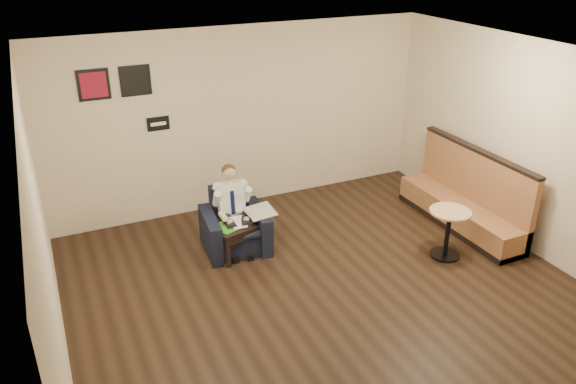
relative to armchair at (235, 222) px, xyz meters
name	(u,v)px	position (x,y,z in m)	size (l,w,h in m)	color
ground	(335,300)	(0.66, -1.65, -0.41)	(6.00, 6.00, 0.00)	black
wall_back	(243,118)	(0.66, 1.35, 0.99)	(6.00, 0.02, 2.80)	#F2E2C6
wall_front	(568,373)	(0.66, -4.65, 0.99)	(6.00, 0.02, 2.80)	#F2E2C6
wall_left	(46,255)	(-2.34, -1.65, 0.99)	(0.02, 6.00, 2.80)	#F2E2C6
wall_right	(542,153)	(3.66, -1.65, 0.99)	(0.02, 6.00, 2.80)	#F2E2C6
ceiling	(346,66)	(0.66, -1.65, 2.39)	(6.00, 6.00, 0.02)	white
seating_sign	(158,124)	(-0.64, 1.34, 1.09)	(0.32, 0.02, 0.20)	black
art_print_left	(94,85)	(-1.44, 1.34, 1.74)	(0.42, 0.03, 0.42)	maroon
art_print_right	(135,81)	(-0.89, 1.34, 1.74)	(0.42, 0.03, 0.42)	black
armchair	(235,222)	(0.00, 0.00, 0.00)	(0.84, 0.84, 0.82)	black
seated_man	(236,215)	(-0.01, -0.11, 0.15)	(0.53, 0.80, 1.12)	silver
lap_papers	(238,222)	(-0.02, -0.19, 0.09)	(0.19, 0.27, 0.01)	white
newspaper	(260,211)	(0.33, -0.12, 0.15)	(0.35, 0.44, 0.01)	silver
side_table	(233,239)	(-0.07, -0.13, -0.18)	(0.56, 0.56, 0.46)	black
green_folder	(232,225)	(-0.10, -0.16, 0.06)	(0.46, 0.33, 0.01)	green
coffee_mug	(239,213)	(0.08, 0.03, 0.10)	(0.08, 0.08, 0.10)	white
smartphone	(229,218)	(-0.06, 0.04, 0.06)	(0.14, 0.07, 0.01)	black
banquette	(463,190)	(3.25, -0.77, 0.17)	(0.54, 2.26, 1.16)	#965F3A
cafe_table	(447,234)	(2.51, -1.38, -0.07)	(0.55, 0.55, 0.68)	tan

